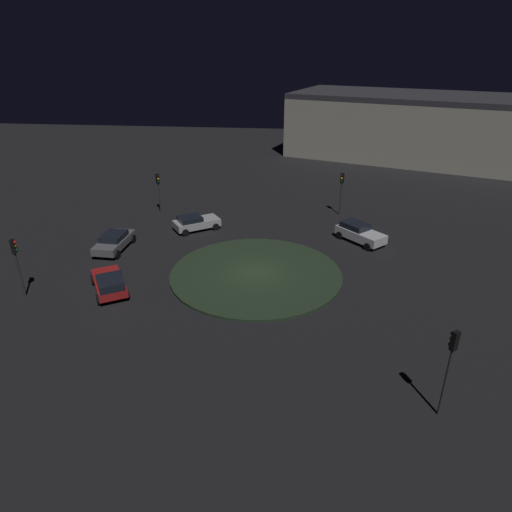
% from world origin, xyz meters
% --- Properties ---
extents(ground_plane, '(117.70, 117.70, 0.00)m').
position_xyz_m(ground_plane, '(0.00, 0.00, 0.00)').
color(ground_plane, black).
extents(roundabout_island, '(12.16, 12.16, 0.18)m').
position_xyz_m(roundabout_island, '(0.00, 0.00, 0.09)').
color(roundabout_island, '#263823').
rests_on(roundabout_island, ground_plane).
extents(car_grey, '(2.19, 4.37, 1.35)m').
position_xyz_m(car_grey, '(11.62, -3.05, 0.73)').
color(car_grey, slate).
rests_on(car_grey, ground_plane).
extents(car_white, '(4.11, 4.20, 1.49)m').
position_xyz_m(car_white, '(-7.82, -6.78, 0.78)').
color(car_white, white).
rests_on(car_white, ground_plane).
extents(car_red, '(3.55, 4.29, 1.40)m').
position_xyz_m(car_red, '(9.24, 3.60, 0.75)').
color(car_red, red).
rests_on(car_red, ground_plane).
extents(car_silver, '(4.22, 3.69, 1.31)m').
position_xyz_m(car_silver, '(6.18, -7.82, 0.70)').
color(car_silver, silver).
rests_on(car_silver, ground_plane).
extents(traffic_light_northwest, '(0.37, 0.39, 4.43)m').
position_xyz_m(traffic_light_northwest, '(-9.49, 12.32, 3.14)').
color(traffic_light_northwest, '#2D2D2D').
rests_on(traffic_light_northwest, ground_plane).
extents(traffic_light_southwest, '(0.37, 0.40, 4.02)m').
position_xyz_m(traffic_light_southwest, '(-6.57, -13.07, 2.87)').
color(traffic_light_southwest, '#2D2D2D').
rests_on(traffic_light_southwest, ground_plane).
extents(traffic_light_southeast, '(0.38, 0.39, 3.80)m').
position_xyz_m(traffic_light_southeast, '(10.54, -11.81, 2.72)').
color(traffic_light_southeast, '#2D2D2D').
rests_on(traffic_light_southeast, ground_plane).
extents(traffic_light_east, '(0.39, 0.35, 3.99)m').
position_xyz_m(traffic_light_east, '(14.60, 4.56, 2.85)').
color(traffic_light_east, '#2D2D2D').
rests_on(traffic_light_east, ground_plane).
extents(store_building, '(38.90, 25.83, 8.53)m').
position_xyz_m(store_building, '(-19.39, -37.44, 4.26)').
color(store_building, '#ADA893').
rests_on(store_building, ground_plane).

